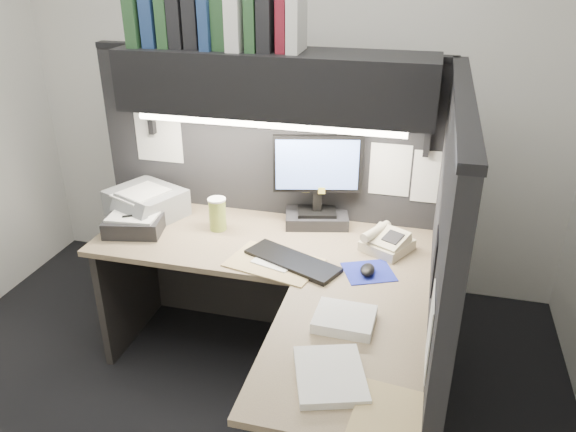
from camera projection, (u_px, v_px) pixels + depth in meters
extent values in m
plane|color=black|center=(211.00, 423.00, 2.73)|extent=(3.50, 3.50, 0.00)
cube|color=silver|center=(288.00, 80.00, 3.46)|extent=(3.50, 0.04, 2.70)
cube|color=black|center=(268.00, 199.00, 3.19)|extent=(1.90, 0.06, 1.60)
cube|color=black|center=(438.00, 292.00, 2.32)|extent=(0.06, 1.50, 1.60)
cube|color=#998961|center=(261.00, 243.00, 2.89)|extent=(1.70, 0.68, 0.03)
cube|color=#998961|center=(342.00, 354.00, 2.09)|extent=(0.60, 0.85, 0.03)
cube|color=#2A2725|center=(278.00, 274.00, 3.31)|extent=(1.61, 0.02, 0.70)
cube|color=#2A2725|center=(130.00, 282.00, 3.23)|extent=(0.04, 0.61, 0.70)
cube|color=black|center=(275.00, 82.00, 2.71)|extent=(1.55, 0.34, 0.30)
cylinder|color=white|center=(267.00, 125.00, 2.66)|extent=(1.32, 0.04, 0.04)
cube|color=black|center=(317.00, 218.00, 3.04)|extent=(0.37, 0.28, 0.07)
cube|color=black|center=(317.00, 200.00, 2.99)|extent=(0.05, 0.05, 0.11)
cube|color=black|center=(318.00, 164.00, 2.90)|extent=(0.46, 0.14, 0.31)
cube|color=#6688DF|center=(317.00, 165.00, 2.88)|extent=(0.42, 0.11, 0.27)
cube|color=black|center=(292.00, 261.00, 2.67)|extent=(0.50, 0.34, 0.02)
cube|color=#1C269C|center=(369.00, 272.00, 2.60)|extent=(0.28, 0.27, 0.00)
ellipsoid|color=black|center=(368.00, 270.00, 2.57)|extent=(0.07, 0.11, 0.04)
cube|color=beige|center=(387.00, 242.00, 2.77)|extent=(0.28, 0.28, 0.08)
cylinder|color=#AEBF4C|center=(218.00, 215.00, 2.96)|extent=(0.12, 0.12, 0.17)
cube|color=gray|center=(147.00, 203.00, 3.12)|extent=(0.47, 0.44, 0.15)
cube|color=black|center=(135.00, 224.00, 2.96)|extent=(0.33, 0.30, 0.09)
cube|color=tan|center=(274.00, 263.00, 2.67)|extent=(0.48, 0.36, 0.01)
cube|color=white|center=(344.00, 319.00, 2.23)|extent=(0.24, 0.21, 0.05)
cube|color=white|center=(330.00, 375.00, 1.95)|extent=(0.31, 0.35, 0.03)
cube|color=tan|center=(389.00, 418.00, 1.78)|extent=(0.26, 0.31, 0.02)
cube|color=#224525|center=(140.00, 15.00, 2.73)|extent=(0.07, 0.22, 0.28)
cube|color=navy|center=(155.00, 17.00, 2.72)|extent=(0.07, 0.22, 0.27)
cube|color=#224525|center=(170.00, 17.00, 2.71)|extent=(0.06, 0.22, 0.27)
cube|color=black|center=(182.00, 14.00, 2.69)|extent=(0.07, 0.22, 0.30)
cube|color=black|center=(197.00, 16.00, 2.68)|extent=(0.07, 0.22, 0.28)
cube|color=navy|center=(211.00, 16.00, 2.64)|extent=(0.05, 0.22, 0.29)
cube|color=#224525|center=(225.00, 14.00, 2.65)|extent=(0.07, 0.22, 0.31)
cube|color=silver|center=(239.00, 19.00, 2.61)|extent=(0.07, 0.22, 0.28)
cube|color=#224525|center=(256.00, 17.00, 2.60)|extent=(0.05, 0.22, 0.30)
cube|color=black|center=(269.00, 17.00, 2.58)|extent=(0.07, 0.22, 0.30)
cube|color=maroon|center=(286.00, 20.00, 2.59)|extent=(0.05, 0.22, 0.28)
cube|color=silver|center=(297.00, 18.00, 2.55)|extent=(0.06, 0.22, 0.30)
cube|color=white|center=(390.00, 170.00, 2.90)|extent=(0.21, 0.00, 0.28)
cube|color=white|center=(433.00, 177.00, 2.86)|extent=(0.21, 0.00, 0.28)
cube|color=white|center=(158.00, 133.00, 3.15)|extent=(0.28, 0.00, 0.34)
cube|color=black|center=(434.00, 261.00, 2.11)|extent=(0.00, 0.18, 0.22)
cube|color=white|center=(430.00, 331.00, 1.84)|extent=(0.00, 0.21, 0.28)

